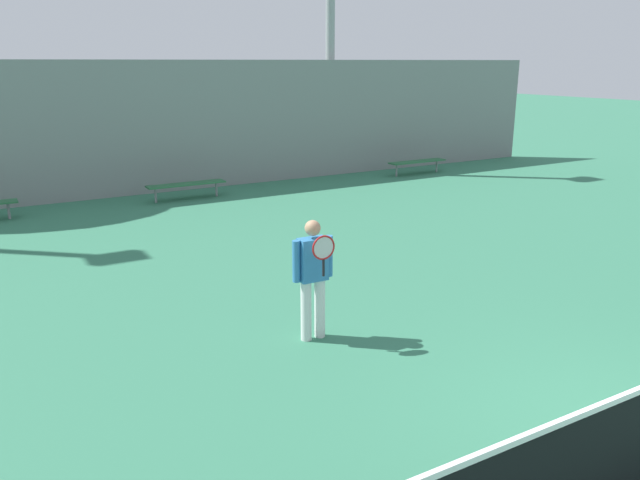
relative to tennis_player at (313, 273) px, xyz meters
The scene contains 5 objects.
tennis_player is the anchor object (origin of this frame).
bench_courtside_far 9.23m from the tennis_player, 81.73° to the left, with size 2.06×0.40×0.43m.
bench_adjacent_court 12.80m from the tennis_player, 45.47° to the left, with size 2.04×0.40×0.43m.
light_pole_near_left 13.53m from the tennis_player, 58.19° to the left, with size 0.90×0.60×9.24m.
back_fence 10.51m from the tennis_player, 81.23° to the left, with size 25.81×0.06×3.54m.
Camera 1 is at (-5.27, -2.55, 3.49)m, focal length 35.00 mm.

